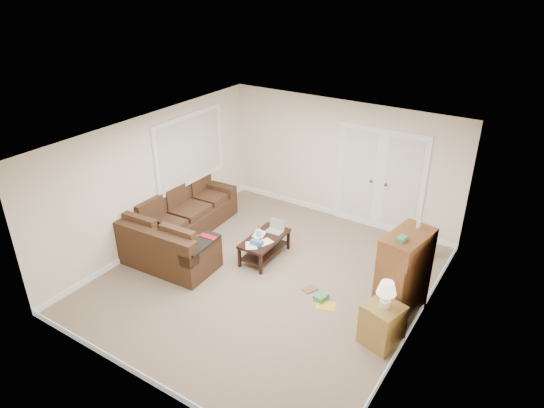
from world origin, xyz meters
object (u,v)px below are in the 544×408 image
Objects in this scene: sectional_sofa at (178,229)px; side_cabinet at (383,321)px; tv_armoire at (403,275)px; coffee_table at (265,246)px.

sectional_sofa is 2.66× the size of side_cabinet.
coffee_table is at bearing -175.46° from tv_armoire.
tv_armoire is at bearing 0.54° from sectional_sofa.
side_cabinet is (2.60, -0.97, 0.14)m from coffee_table.
coffee_table is 2.65m from tv_armoire.
coffee_table is 1.02× the size of side_cabinet.
tv_armoire is 1.47× the size of side_cabinet.
tv_armoire is (2.60, -0.23, 0.48)m from coffee_table.
tv_armoire reaches higher than side_cabinet.
tv_armoire is at bearing 106.55° from side_cabinet.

